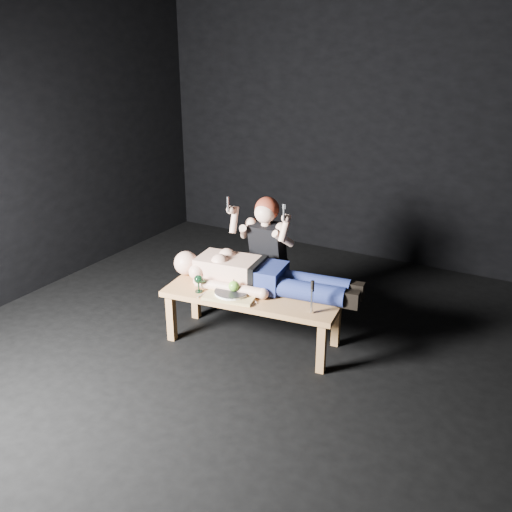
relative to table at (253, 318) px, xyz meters
name	(u,v)px	position (x,y,z in m)	size (l,w,h in m)	color
ground	(257,353)	(0.12, -0.14, -0.23)	(5.00, 5.00, 0.00)	black
back_wall	(372,123)	(0.12, 2.36, 1.27)	(5.00, 5.00, 0.00)	black
table	(253,318)	(0.00, 0.00, 0.00)	(1.42, 0.53, 0.45)	#A36E47
lying_man	(264,273)	(0.03, 0.13, 0.36)	(1.43, 0.44, 0.27)	#D2A28C
kneeling_woman	(271,255)	(-0.11, 0.52, 0.35)	(0.61, 0.69, 1.15)	black
serving_tray	(232,295)	(-0.12, -0.14, 0.24)	(0.40, 0.29, 0.02)	tan
plate	(232,292)	(-0.12, -0.14, 0.26)	(0.27, 0.27, 0.02)	white
apple	(234,286)	(-0.10, -0.13, 0.31)	(0.09, 0.09, 0.09)	#52A52C
goblet	(199,284)	(-0.39, -0.20, 0.30)	(0.07, 0.07, 0.15)	black
fork_flat	(203,294)	(-0.33, -0.22, 0.23)	(0.01, 0.15, 0.01)	#B2B2B7
knife_flat	(253,301)	(0.08, -0.13, 0.23)	(0.01, 0.15, 0.01)	#B2B2B7
spoon_flat	(254,299)	(0.07, -0.11, 0.23)	(0.01, 0.15, 0.01)	#B2B2B7
carving_knife	(312,297)	(0.55, -0.09, 0.36)	(0.03, 0.04, 0.26)	#B2B2B7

